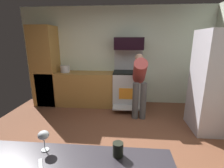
% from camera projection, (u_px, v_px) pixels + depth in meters
% --- Properties ---
extents(ground_plane, '(5.20, 4.80, 0.02)m').
position_uv_depth(ground_plane, '(108.00, 152.00, 2.64)').
color(ground_plane, brown).
extents(wall_back, '(5.20, 0.12, 2.60)m').
position_uv_depth(wall_back, '(117.00, 56.00, 4.55)').
color(wall_back, silver).
rests_on(wall_back, ground).
extents(lower_cabinet_run, '(2.40, 0.60, 0.90)m').
position_uv_depth(lower_cabinet_run, '(83.00, 89.00, 4.50)').
color(lower_cabinet_run, '#A57639').
rests_on(lower_cabinet_run, ground).
extents(cabinet_column, '(0.60, 0.60, 2.10)m').
position_uv_depth(cabinet_column, '(46.00, 66.00, 4.43)').
color(cabinet_column, '#A57639').
rests_on(cabinet_column, ground).
extents(oven_range, '(0.76, 0.94, 1.50)m').
position_uv_depth(oven_range, '(128.00, 88.00, 4.37)').
color(oven_range, silver).
rests_on(oven_range, ground).
extents(microwave, '(0.74, 0.38, 0.31)m').
position_uv_depth(microwave, '(129.00, 44.00, 4.16)').
color(microwave, black).
rests_on(microwave, oven_range).
extents(refrigerator, '(0.88, 0.77, 1.93)m').
position_uv_depth(refrigerator, '(220.00, 83.00, 3.07)').
color(refrigerator, silver).
rests_on(refrigerator, ground).
extents(person_cook, '(0.31, 0.73, 1.42)m').
position_uv_depth(person_cook, '(139.00, 80.00, 3.73)').
color(person_cook, '#4B4B4B').
rests_on(person_cook, ground).
extents(wine_glass_extra, '(0.08, 0.08, 0.17)m').
position_uv_depth(wine_glass_extra, '(43.00, 136.00, 1.25)').
color(wine_glass_extra, silver).
rests_on(wine_glass_extra, counter_island).
extents(mug_tea, '(0.08, 0.08, 0.11)m').
position_uv_depth(mug_tea, '(118.00, 149.00, 1.21)').
color(mug_tea, black).
rests_on(mug_tea, counter_island).
extents(stock_pot, '(0.25, 0.25, 0.19)m').
position_uv_depth(stock_pot, '(65.00, 69.00, 4.40)').
color(stock_pot, silver).
rests_on(stock_pot, lower_cabinet_run).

